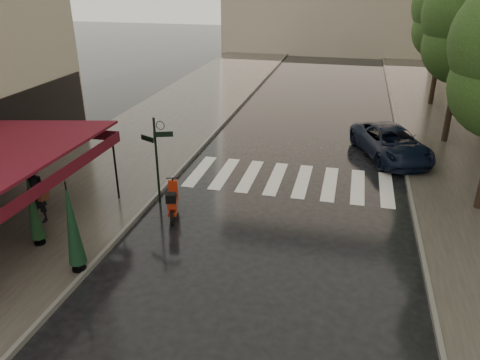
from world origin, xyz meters
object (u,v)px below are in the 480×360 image
at_px(pedestrian_with_umbrella, 32,171).
at_px(parasol_front, 72,224).
at_px(scooter, 173,202).
at_px(parked_car, 391,143).
at_px(parasol_back, 33,207).

distance_m(pedestrian_with_umbrella, parasol_front, 3.43).
height_order(pedestrian_with_umbrella, scooter, pedestrian_with_umbrella).
bearing_deg(scooter, parked_car, 27.45).
height_order(scooter, parasol_front, parasol_front).
bearing_deg(scooter, parasol_back, -156.90).
relative_size(parked_car, parasol_back, 2.16).
distance_m(pedestrian_with_umbrella, parasol_back, 1.57).
relative_size(pedestrian_with_umbrella, parasol_back, 1.16).
distance_m(pedestrian_with_umbrella, scooter, 4.42).
bearing_deg(parasol_back, parasol_front, -25.97).
bearing_deg(pedestrian_with_umbrella, scooter, 24.56).
xyz_separation_m(parasol_front, parasol_back, (-1.85, 0.90, -0.20)).
xyz_separation_m(pedestrian_with_umbrella, parasol_front, (2.66, -2.15, -0.32)).
bearing_deg(parked_car, scooter, -155.88).
height_order(pedestrian_with_umbrella, parasol_back, pedestrian_with_umbrella).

